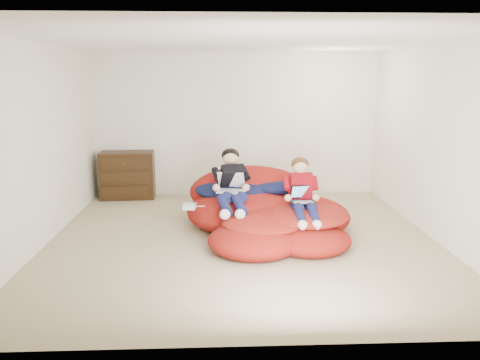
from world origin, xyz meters
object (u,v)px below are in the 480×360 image
object	(u,v)px
laptop_white	(231,186)
dresser	(128,175)
older_boy	(231,181)
laptop_black	(302,198)
younger_boy	(302,191)
beanbag_pile	(265,212)

from	to	relation	value
laptop_white	dresser	bearing A→B (deg)	132.95
older_boy	laptop_black	world-z (taller)	older_boy
dresser	younger_boy	distance (m)	3.50
older_boy	laptop_white	xyz separation A→B (m)	(0.00, -0.08, -0.06)
beanbag_pile	laptop_white	size ratio (longest dim) A/B	5.11
older_boy	younger_boy	bearing A→B (deg)	-24.76
younger_boy	laptop_black	xyz separation A→B (m)	(0.00, -0.02, -0.09)
dresser	beanbag_pile	world-z (taller)	dresser
beanbag_pile	laptop_white	world-z (taller)	laptop_white
laptop_white	laptop_black	xyz separation A→B (m)	(0.91, -0.37, -0.08)
younger_boy	laptop_white	size ratio (longest dim) A/B	2.10
laptop_black	younger_boy	bearing A→B (deg)	90.00
younger_boy	older_boy	bearing A→B (deg)	155.24
beanbag_pile	dresser	bearing A→B (deg)	139.73
younger_boy	laptop_white	xyz separation A→B (m)	(-0.91, 0.34, -0.01)
dresser	beanbag_pile	xyz separation A→B (m)	(2.23, -1.89, -0.15)
younger_boy	beanbag_pile	bearing A→B (deg)	141.67
dresser	younger_boy	xyz separation A→B (m)	(2.67, -2.24, 0.23)
younger_boy	laptop_black	world-z (taller)	younger_boy
beanbag_pile	laptop_white	xyz separation A→B (m)	(-0.47, -0.00, 0.37)
younger_boy	laptop_black	bearing A→B (deg)	-90.00
younger_boy	laptop_white	bearing A→B (deg)	159.27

